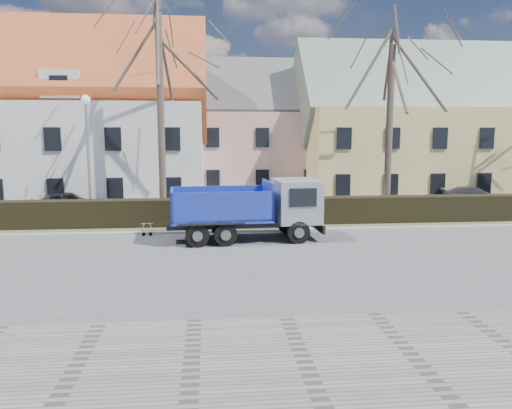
{
  "coord_description": "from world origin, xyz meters",
  "views": [
    {
      "loc": [
        0.39,
        -17.54,
        4.6
      ],
      "look_at": [
        2.28,
        2.4,
        1.6
      ],
      "focal_mm": 35.0,
      "sensor_mm": 36.0,
      "label": 1
    }
  ],
  "objects": [
    {
      "name": "streetlight",
      "position": [
        -5.33,
        7.0,
        3.16
      ],
      "size": [
        0.49,
        0.49,
        6.31
      ],
      "primitive_type": null,
      "color": "gray",
      "rests_on": "ground"
    },
    {
      "name": "cart_frame",
      "position": [
        -2.54,
        4.19,
        0.32
      ],
      "size": [
        0.73,
        0.46,
        0.64
      ],
      "primitive_type": null,
      "rotation": [
        0.0,
        0.0,
        0.08
      ],
      "color": "silver",
      "rests_on": "ground"
    },
    {
      "name": "tree_2",
      "position": [
        10.0,
        8.5,
        5.5
      ],
      "size": [
        8.0,
        8.0,
        11.0
      ],
      "primitive_type": null,
      "color": "#483B32",
      "rests_on": "ground"
    },
    {
      "name": "grass_strip",
      "position": [
        0.0,
        6.2,
        0.05
      ],
      "size": [
        80.0,
        3.0,
        0.1
      ],
      "primitive_type": "cube",
      "color": "#495630",
      "rests_on": "ground"
    },
    {
      "name": "parked_car_a",
      "position": [
        -7.3,
        10.31,
        0.65
      ],
      "size": [
        4.13,
        2.89,
        1.31
      ],
      "primitive_type": "imported",
      "rotation": [
        0.0,
        0.0,
        1.96
      ],
      "color": "black",
      "rests_on": "ground"
    },
    {
      "name": "dump_truck",
      "position": [
        1.7,
        3.01,
        1.31
      ],
      "size": [
        6.68,
        2.84,
        2.61
      ],
      "primitive_type": null,
      "rotation": [
        0.0,
        0.0,
        0.06
      ],
      "color": "#152896",
      "rests_on": "ground"
    },
    {
      "name": "tree_1",
      "position": [
        -2.0,
        8.5,
        6.33
      ],
      "size": [
        9.2,
        9.2,
        12.65
      ],
      "primitive_type": null,
      "color": "#483B32",
      "rests_on": "ground"
    },
    {
      "name": "sidewalk_near",
      "position": [
        0.0,
        -8.5,
        0.04
      ],
      "size": [
        80.0,
        5.0,
        0.08
      ],
      "primitive_type": "cube",
      "color": "slate",
      "rests_on": "ground"
    },
    {
      "name": "building_yellow",
      "position": [
        16.0,
        17.0,
        4.25
      ],
      "size": [
        18.8,
        10.8,
        8.5
      ],
      "primitive_type": null,
      "color": "#CFBC71",
      "rests_on": "ground"
    },
    {
      "name": "parked_car_b",
      "position": [
        16.5,
        11.11,
        0.58
      ],
      "size": [
        4.33,
        3.17,
        1.16
      ],
      "primitive_type": "imported",
      "rotation": [
        0.0,
        0.0,
        1.14
      ],
      "color": "#31323A",
      "rests_on": "ground"
    },
    {
      "name": "building_pink",
      "position": [
        4.0,
        20.0,
        4.0
      ],
      "size": [
        10.8,
        8.8,
        8.0
      ],
      "primitive_type": null,
      "color": "#D4A196",
      "rests_on": "ground"
    },
    {
      "name": "hedge",
      "position": [
        0.0,
        6.0,
        0.65
      ],
      "size": [
        60.0,
        0.9,
        1.3
      ],
      "primitive_type": "cube",
      "color": "black",
      "rests_on": "ground"
    },
    {
      "name": "curb_far",
      "position": [
        0.0,
        4.6,
        0.06
      ],
      "size": [
        80.0,
        0.3,
        0.12
      ],
      "primitive_type": "cube",
      "color": "#A6A29A",
      "rests_on": "ground"
    },
    {
      "name": "ground",
      "position": [
        0.0,
        0.0,
        0.0
      ],
      "size": [
        120.0,
        120.0,
        0.0
      ],
      "primitive_type": "plane",
      "color": "#4E4E51"
    }
  ]
}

